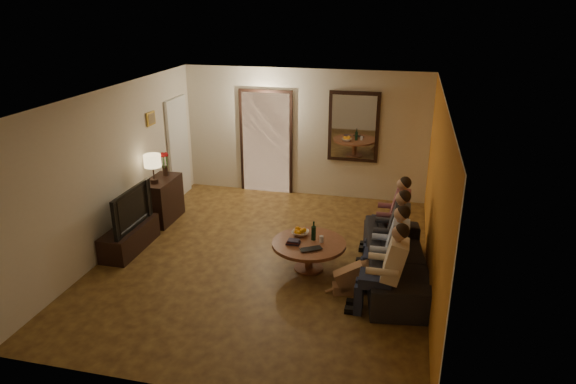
% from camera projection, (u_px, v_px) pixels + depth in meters
% --- Properties ---
extents(floor, '(5.00, 6.00, 0.01)m').
position_uv_depth(floor, '(265.00, 259.00, 8.15)').
color(floor, '#422711').
rests_on(floor, ground).
extents(ceiling, '(5.00, 6.00, 0.01)m').
position_uv_depth(ceiling, '(262.00, 95.00, 7.22)').
color(ceiling, white).
rests_on(ceiling, back_wall).
extents(back_wall, '(5.00, 0.02, 2.60)m').
position_uv_depth(back_wall, '(304.00, 133.00, 10.41)').
color(back_wall, beige).
rests_on(back_wall, floor).
extents(front_wall, '(5.00, 0.02, 2.60)m').
position_uv_depth(front_wall, '(179.00, 283.00, 4.96)').
color(front_wall, beige).
rests_on(front_wall, floor).
extents(left_wall, '(0.02, 6.00, 2.60)m').
position_uv_depth(left_wall, '(114.00, 170.00, 8.22)').
color(left_wall, beige).
rests_on(left_wall, floor).
extents(right_wall, '(0.02, 6.00, 2.60)m').
position_uv_depth(right_wall, '(436.00, 196.00, 7.15)').
color(right_wall, beige).
rests_on(right_wall, floor).
extents(orange_accent, '(0.01, 6.00, 2.60)m').
position_uv_depth(orange_accent, '(436.00, 196.00, 7.15)').
color(orange_accent, orange).
rests_on(orange_accent, right_wall).
extents(kitchen_doorway, '(1.00, 0.06, 2.10)m').
position_uv_depth(kitchen_doorway, '(266.00, 143.00, 10.66)').
color(kitchen_doorway, '#FFE0A5').
rests_on(kitchen_doorway, floor).
extents(door_trim, '(1.12, 0.04, 2.22)m').
position_uv_depth(door_trim, '(266.00, 143.00, 10.65)').
color(door_trim, black).
rests_on(door_trim, floor).
extents(fridge_glimpse, '(0.45, 0.03, 1.70)m').
position_uv_depth(fridge_glimpse, '(278.00, 151.00, 10.66)').
color(fridge_glimpse, silver).
rests_on(fridge_glimpse, floor).
extents(mirror_frame, '(1.00, 0.05, 1.40)m').
position_uv_depth(mirror_frame, '(354.00, 127.00, 10.09)').
color(mirror_frame, black).
rests_on(mirror_frame, back_wall).
extents(mirror_glass, '(0.86, 0.02, 1.26)m').
position_uv_depth(mirror_glass, '(353.00, 127.00, 10.06)').
color(mirror_glass, white).
rests_on(mirror_glass, back_wall).
extents(white_door, '(0.06, 0.85, 2.04)m').
position_uv_depth(white_door, '(178.00, 148.00, 10.41)').
color(white_door, white).
rests_on(white_door, floor).
extents(framed_art, '(0.03, 0.28, 0.24)m').
position_uv_depth(framed_art, '(151.00, 119.00, 9.20)').
color(framed_art, '#B28C33').
rests_on(framed_art, left_wall).
extents(art_canvas, '(0.01, 0.22, 0.18)m').
position_uv_depth(art_canvas, '(152.00, 119.00, 9.20)').
color(art_canvas, brown).
rests_on(art_canvas, left_wall).
extents(dresser, '(0.45, 0.90, 0.80)m').
position_uv_depth(dresser, '(162.00, 200.00, 9.42)').
color(dresser, black).
rests_on(dresser, floor).
extents(table_lamp, '(0.30, 0.30, 0.54)m').
position_uv_depth(table_lamp, '(153.00, 169.00, 8.98)').
color(table_lamp, beige).
rests_on(table_lamp, dresser).
extents(flower_vase, '(0.14, 0.14, 0.44)m').
position_uv_depth(flower_vase, '(165.00, 164.00, 9.40)').
color(flower_vase, red).
rests_on(flower_vase, dresser).
extents(tv_stand, '(0.45, 1.22, 0.41)m').
position_uv_depth(tv_stand, '(130.00, 238.00, 8.39)').
color(tv_stand, black).
rests_on(tv_stand, floor).
extents(tv, '(1.13, 0.15, 0.65)m').
position_uv_depth(tv, '(126.00, 208.00, 8.20)').
color(tv, black).
rests_on(tv, tv_stand).
extents(sofa, '(2.36, 1.17, 0.66)m').
position_uv_depth(sofa, '(398.00, 260.00, 7.41)').
color(sofa, black).
rests_on(sofa, floor).
extents(person_a, '(0.60, 0.40, 1.20)m').
position_uv_depth(person_a, '(389.00, 273.00, 6.52)').
color(person_a, tan).
rests_on(person_a, sofa).
extents(person_b, '(0.60, 0.40, 1.20)m').
position_uv_depth(person_b, '(391.00, 252.00, 7.06)').
color(person_b, tan).
rests_on(person_b, sofa).
extents(person_c, '(0.60, 0.40, 1.20)m').
position_uv_depth(person_c, '(393.00, 234.00, 7.61)').
color(person_c, tan).
rests_on(person_c, sofa).
extents(person_d, '(0.60, 0.40, 1.20)m').
position_uv_depth(person_d, '(394.00, 218.00, 8.16)').
color(person_d, tan).
rests_on(person_d, sofa).
extents(dog, '(0.60, 0.38, 0.56)m').
position_uv_depth(dog, '(351.00, 275.00, 7.11)').
color(dog, '#9C6E48').
rests_on(dog, floor).
extents(coffee_table, '(1.15, 1.15, 0.45)m').
position_uv_depth(coffee_table, '(309.00, 256.00, 7.76)').
color(coffee_table, brown).
rests_on(coffee_table, floor).
extents(bowl, '(0.26, 0.26, 0.06)m').
position_uv_depth(bowl, '(300.00, 233.00, 7.91)').
color(bowl, white).
rests_on(bowl, coffee_table).
extents(oranges, '(0.20, 0.20, 0.08)m').
position_uv_depth(oranges, '(300.00, 229.00, 7.89)').
color(oranges, '#FF9C15').
rests_on(oranges, bowl).
extents(wine_bottle, '(0.07, 0.07, 0.31)m').
position_uv_depth(wine_bottle, '(314.00, 230.00, 7.71)').
color(wine_bottle, black).
rests_on(wine_bottle, coffee_table).
extents(wine_glass, '(0.06, 0.06, 0.10)m').
position_uv_depth(wine_glass, '(321.00, 239.00, 7.67)').
color(wine_glass, silver).
rests_on(wine_glass, coffee_table).
extents(book_stack, '(0.20, 0.15, 0.07)m').
position_uv_depth(book_stack, '(293.00, 242.00, 7.63)').
color(book_stack, black).
rests_on(book_stack, coffee_table).
extents(laptop, '(0.39, 0.35, 0.03)m').
position_uv_depth(laptop, '(312.00, 251.00, 7.40)').
color(laptop, black).
rests_on(laptop, coffee_table).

